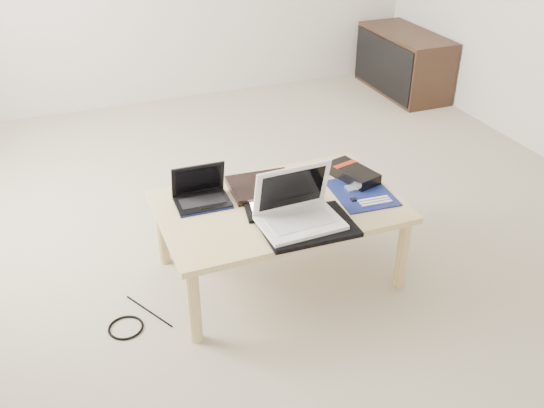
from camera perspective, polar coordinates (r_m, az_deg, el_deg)
name	(u,v)px	position (r m, az deg, el deg)	size (l,w,h in m)	color
ground	(268,215)	(3.45, -0.38, -1.05)	(4.00, 4.00, 0.00)	#ACA18B
coffee_table	(279,213)	(2.81, 0.65, -0.81)	(1.10, 0.70, 0.40)	#DFC286
media_cabinet	(403,62)	(5.29, 12.20, 12.89)	(0.41, 0.90, 0.50)	#392417
book	(263,186)	(2.90, -0.90, 1.69)	(0.33, 0.28, 0.03)	black
netbook	(201,195)	(2.80, -6.69, 0.88)	(0.25, 0.19, 0.18)	black
tablet	(276,207)	(2.74, 0.35, -0.30)	(0.31, 0.26, 0.01)	black
remote	(310,192)	(2.86, 3.55, 1.15)	(0.07, 0.25, 0.02)	silver
neoprene_sleeve	(307,226)	(2.61, 3.35, -2.08)	(0.40, 0.29, 0.02)	black
white_laptop	(298,211)	(2.60, 2.43, -0.64)	(0.35, 0.26, 0.25)	white
motherboard	(362,193)	(2.90, 8.47, 1.06)	(0.28, 0.34, 0.02)	#0C1B4D
gpu_box	(353,174)	(3.01, 7.60, 2.86)	(0.20, 0.29, 0.06)	black
cable_coil	(260,205)	(2.76, -1.10, -0.11)	(0.10, 0.10, 0.01)	black
floor_cable_coil	(126,328)	(2.78, -13.60, -11.24)	(0.15, 0.15, 0.01)	black
floor_cable_trail	(149,311)	(2.84, -11.50, -9.85)	(0.01, 0.01, 0.31)	black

